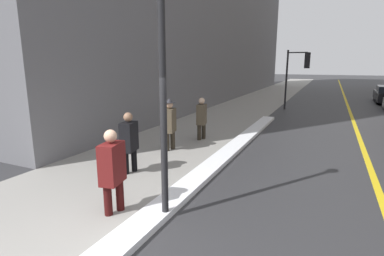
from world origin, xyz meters
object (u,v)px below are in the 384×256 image
at_px(lamp_post, 162,55).
at_px(pedestrian_in_glasses, 112,168).
at_px(pedestrian_in_fedora, 170,122).
at_px(traffic_light_near, 300,67).
at_px(pedestrian_nearside, 202,117).
at_px(pedestrian_trailing, 129,140).

bearing_deg(lamp_post, pedestrian_in_glasses, -165.34).
bearing_deg(pedestrian_in_fedora, pedestrian_in_glasses, 3.40).
bearing_deg(traffic_light_near, pedestrian_nearside, -104.12).
xyz_separation_m(traffic_light_near, pedestrian_trailing, (-2.69, -12.99, -1.67)).
relative_size(traffic_light_near, pedestrian_nearside, 2.28).
height_order(lamp_post, traffic_light_near, lamp_post).
bearing_deg(pedestrian_nearside, traffic_light_near, 154.06).
relative_size(pedestrian_in_glasses, pedestrian_nearside, 1.03).
relative_size(traffic_light_near, pedestrian_in_fedora, 2.09).
xyz_separation_m(traffic_light_near, pedestrian_in_fedora, (-2.76, -10.76, -1.62)).
bearing_deg(traffic_light_near, pedestrian_in_fedora, -103.83).
height_order(pedestrian_in_glasses, pedestrian_nearside, pedestrian_in_glasses).
bearing_deg(traffic_light_near, pedestrian_in_glasses, -95.97).
distance_m(traffic_light_near, pedestrian_in_fedora, 11.23).
height_order(traffic_light_near, pedestrian_trailing, traffic_light_near).
relative_size(lamp_post, pedestrian_nearside, 3.10).
distance_m(pedestrian_trailing, pedestrian_in_fedora, 2.23).
bearing_deg(pedestrian_in_fedora, pedestrian_trailing, -9.32).
bearing_deg(pedestrian_trailing, pedestrian_nearside, 164.26).
bearing_deg(pedestrian_nearside, lamp_post, 5.20).
xyz_separation_m(lamp_post, pedestrian_in_glasses, (-0.94, -0.25, -1.98)).
relative_size(lamp_post, pedestrian_in_glasses, 3.00).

